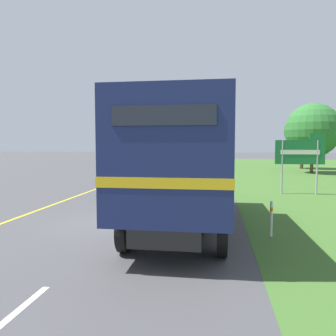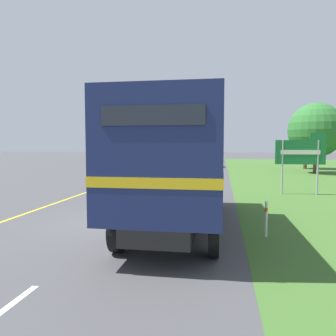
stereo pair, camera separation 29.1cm
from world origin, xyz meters
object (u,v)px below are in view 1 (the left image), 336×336
Objects in this scene: lead_car_white at (152,165)px; roadside_tree_mid at (313,130)px; roadside_tree_far at (302,131)px; highway_sign at (301,154)px; delineator_post at (271,218)px; lead_car_blue_ahead at (185,155)px; lead_car_silver_ahead at (206,159)px; horse_trailer_truck at (184,160)px.

lead_car_white is 14.23m from roadside_tree_mid.
roadside_tree_mid reaches higher than roadside_tree_far.
roadside_tree_far is at bearing 76.06° from highway_sign.
highway_sign reaches higher than delineator_post.
highway_sign is 0.50× the size of roadside_tree_mid.
roadside_tree_mid is at bearing -55.03° from lead_car_blue_ahead.
roadside_tree_far is (0.52, 5.51, 0.15)m from roadside_tree_mid.
lead_car_silver_ahead reaches higher than delineator_post.
roadside_tree_far reaches higher than lead_car_white.
horse_trailer_truck is 15.74m from lead_car_white.
horse_trailer_truck is at bearing -89.50° from lead_car_silver_ahead.
roadside_tree_far is at bearing -7.67° from lead_car_silver_ahead.
lead_car_blue_ahead reaches higher than lead_car_silver_ahead.
highway_sign is 0.53× the size of roadside_tree_far.
lead_car_silver_ahead is (-0.24, 27.03, -1.08)m from horse_trailer_truck.
lead_car_silver_ahead is at bearing 172.33° from roadside_tree_far.
roadside_tree_far reaches higher than highway_sign.
lead_car_white is 23.15m from lead_car_blue_ahead.
horse_trailer_truck reaches higher than lead_car_white.
highway_sign is 8.57m from delineator_post.
horse_trailer_truck reaches higher than highway_sign.
delineator_post is at bearing -107.78° from roadside_tree_mid.
lead_car_blue_ahead is (-3.63, 38.34, -1.01)m from horse_trailer_truck.
highway_sign is 3.17× the size of delineator_post.
lead_car_blue_ahead is 39.43m from delineator_post.
delineator_post is (2.39, -0.63, -1.48)m from horse_trailer_truck.
horse_trailer_truck is 2.64× the size of highway_sign.
lead_car_white is 17.06m from delineator_post.
lead_car_blue_ahead is 18.51m from roadside_tree_far.
horse_trailer_truck is at bearing -124.28° from highway_sign.
lead_car_white is 0.73× the size of roadside_tree_far.
horse_trailer_truck is at bearing 165.31° from delineator_post.
horse_trailer_truck is at bearing -110.45° from roadside_tree_far.
lead_car_white is at bearing -107.51° from lead_car_silver_ahead.
lead_car_silver_ahead is 10.34m from roadside_tree_far.
horse_trailer_truck is 1.33× the size of roadside_tree_mid.
lead_car_blue_ahead is 22.31m from roadside_tree_mid.
highway_sign is at bearing -40.89° from lead_car_white.
horse_trailer_truck reaches higher than delineator_post.
lead_car_silver_ahead is 0.74× the size of roadside_tree_mid.
horse_trailer_truck is 2.88m from delineator_post.
lead_car_silver_ahead is at bearing 72.49° from lead_car_white.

